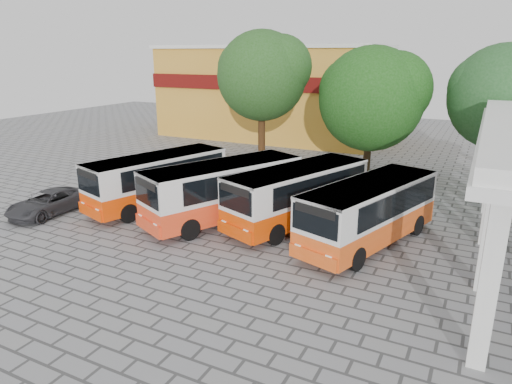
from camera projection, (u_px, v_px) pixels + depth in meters
The scene contains 10 objects.
ground at pixel (249, 264), 17.18m from camera, with size 90.00×90.00×0.00m, color gray.
shophouse_block at pixel (274, 91), 42.89m from camera, with size 20.40×10.40×8.30m.
bus_far_left at pixel (158, 177), 23.26m from camera, with size 4.34×7.87×2.67m.
bus_centre_left at pixel (224, 188), 21.19m from camera, with size 5.35×8.26×2.77m.
bus_centre_right at pixel (298, 192), 20.74m from camera, with size 4.76×7.98×2.69m.
bus_far_right at pixel (369, 209), 18.54m from camera, with size 4.35×7.82×2.65m.
tree_left at pixel (263, 73), 29.49m from camera, with size 6.10×5.81×9.11m.
tree_middle at pixel (373, 95), 27.44m from camera, with size 6.62×6.30×8.12m.
tree_right at pixel (505, 94), 25.09m from camera, with size 6.13×5.83×8.21m.
parked_car at pixel (48, 203), 22.42m from camera, with size 1.92×4.16×1.16m, color #303034.
Camera 1 is at (7.29, -13.83, 7.62)m, focal length 32.00 mm.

